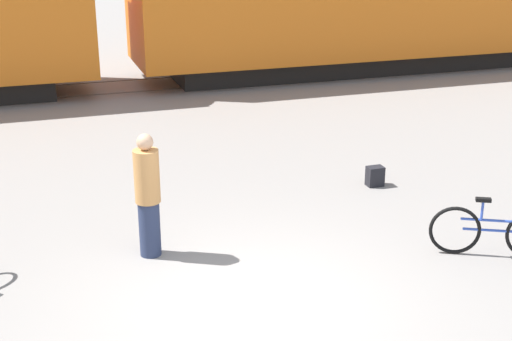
% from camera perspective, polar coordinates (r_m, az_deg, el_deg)
% --- Properties ---
extents(ground_plane, '(80.00, 80.00, 0.00)m').
position_cam_1_polar(ground_plane, '(8.63, -0.19, -10.75)').
color(ground_plane, gray).
extents(rail_near, '(68.60, 0.07, 0.01)m').
position_cam_1_polar(rail_near, '(18.94, -10.78, 6.14)').
color(rail_near, '#4C4238').
rests_on(rail_near, ground_plane).
extents(rail_far, '(68.60, 0.07, 0.01)m').
position_cam_1_polar(rail_far, '(20.33, -11.34, 7.03)').
color(rail_far, '#4C4238').
rests_on(rail_far, ground_plane).
extents(bicycle_blue, '(1.54, 0.81, 0.86)m').
position_cam_1_polar(bicycle_blue, '(10.14, 18.46, -4.63)').
color(bicycle_blue, black).
rests_on(bicycle_blue, ground_plane).
extents(person_in_tan, '(0.34, 0.34, 1.72)m').
position_cam_1_polar(person_in_tan, '(9.57, -8.65, -2.00)').
color(person_in_tan, '#283351').
rests_on(person_in_tan, ground_plane).
extents(backpack, '(0.28, 0.20, 0.34)m').
position_cam_1_polar(backpack, '(12.33, 9.50, -0.45)').
color(backpack, black).
rests_on(backpack, ground_plane).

